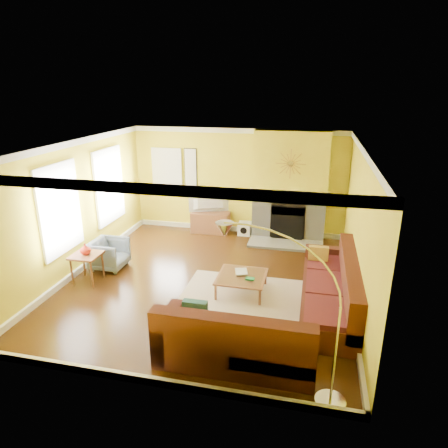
% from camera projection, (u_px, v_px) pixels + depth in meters
% --- Properties ---
extents(floor, '(5.50, 6.00, 0.02)m').
position_uv_depth(floor, '(208.00, 282.00, 7.96)').
color(floor, '#4F2C10').
rests_on(floor, ground).
extents(ceiling, '(5.50, 6.00, 0.02)m').
position_uv_depth(ceiling, '(206.00, 144.00, 7.07)').
color(ceiling, white).
rests_on(ceiling, ground).
extents(wall_back, '(5.50, 0.02, 2.70)m').
position_uv_depth(wall_back, '(238.00, 182.00, 10.29)').
color(wall_back, yellow).
rests_on(wall_back, ground).
extents(wall_front, '(5.50, 0.02, 2.70)m').
position_uv_depth(wall_front, '(141.00, 294.00, 4.75)').
color(wall_front, yellow).
rests_on(wall_front, ground).
extents(wall_left, '(0.02, 6.00, 2.70)m').
position_uv_depth(wall_left, '(76.00, 208.00, 8.10)').
color(wall_left, yellow).
rests_on(wall_left, ground).
extents(wall_right, '(0.02, 6.00, 2.70)m').
position_uv_depth(wall_right, '(360.00, 228.00, 6.93)').
color(wall_right, yellow).
rests_on(wall_right, ground).
extents(baseboard, '(5.50, 6.00, 0.12)m').
position_uv_depth(baseboard, '(208.00, 279.00, 7.94)').
color(baseboard, white).
rests_on(baseboard, floor).
extents(crown_molding, '(5.50, 6.00, 0.12)m').
position_uv_depth(crown_molding, '(206.00, 148.00, 7.09)').
color(crown_molding, white).
rests_on(crown_molding, ceiling).
extents(window_left_near, '(0.06, 1.22, 1.72)m').
position_uv_depth(window_left_near, '(108.00, 186.00, 9.24)').
color(window_left_near, white).
rests_on(window_left_near, wall_left).
extents(window_left_far, '(0.06, 1.22, 1.72)m').
position_uv_depth(window_left_far, '(59.00, 209.00, 7.49)').
color(window_left_far, white).
rests_on(window_left_far, wall_left).
extents(window_back, '(0.82, 0.06, 1.22)m').
position_uv_depth(window_back, '(167.00, 171.00, 10.57)').
color(window_back, white).
rests_on(window_back, wall_back).
extents(wall_art, '(0.34, 0.04, 1.14)m').
position_uv_depth(wall_art, '(191.00, 170.00, 10.43)').
color(wall_art, white).
rests_on(wall_art, wall_back).
extents(fireplace, '(1.80, 0.40, 2.70)m').
position_uv_depth(fireplace, '(290.00, 186.00, 9.81)').
color(fireplace, '#989590').
rests_on(fireplace, floor).
extents(mantel, '(1.92, 0.22, 0.08)m').
position_uv_depth(mantel, '(289.00, 193.00, 9.62)').
color(mantel, white).
rests_on(mantel, fireplace).
extents(hearth, '(1.80, 0.70, 0.06)m').
position_uv_depth(hearth, '(285.00, 244.00, 9.74)').
color(hearth, '#989590').
rests_on(hearth, floor).
extents(sunburst, '(0.70, 0.04, 0.70)m').
position_uv_depth(sunburst, '(291.00, 164.00, 9.40)').
color(sunburst, olive).
rests_on(sunburst, fireplace).
extents(rug, '(2.40, 1.80, 0.02)m').
position_uv_depth(rug, '(246.00, 297.00, 7.34)').
color(rug, beige).
rests_on(rug, floor).
extents(sectional_sofa, '(2.84, 3.64, 0.90)m').
position_uv_depth(sectional_sofa, '(270.00, 289.00, 6.72)').
color(sectional_sofa, '#51221A').
rests_on(sectional_sofa, floor).
extents(coffee_table, '(0.89, 0.89, 0.35)m').
position_uv_depth(coffee_table, '(241.00, 284.00, 7.48)').
color(coffee_table, white).
rests_on(coffee_table, floor).
extents(media_console, '(0.99, 0.44, 0.54)m').
position_uv_depth(media_console, '(211.00, 222.00, 10.54)').
color(media_console, brown).
rests_on(media_console, floor).
extents(tv, '(1.10, 0.52, 0.64)m').
position_uv_depth(tv, '(210.00, 201.00, 10.35)').
color(tv, black).
rests_on(tv, media_console).
extents(subwoofer, '(0.33, 0.33, 0.33)m').
position_uv_depth(subwoofer, '(245.00, 228.00, 10.41)').
color(subwoofer, white).
rests_on(subwoofer, floor).
extents(armchair, '(0.70, 0.68, 0.64)m').
position_uv_depth(armchair, '(109.00, 254.00, 8.45)').
color(armchair, slate).
rests_on(armchair, floor).
extents(side_table, '(0.53, 0.53, 0.59)m').
position_uv_depth(side_table, '(88.00, 268.00, 7.87)').
color(side_table, brown).
rests_on(side_table, floor).
extents(vase, '(0.21, 0.21, 0.22)m').
position_uv_depth(vase, '(85.00, 249.00, 7.73)').
color(vase, red).
rests_on(vase, side_table).
extents(book, '(0.29, 0.34, 0.03)m').
position_uv_depth(book, '(236.00, 272.00, 7.53)').
color(book, white).
rests_on(book, coffee_table).
extents(arc_lamp, '(1.42, 0.36, 2.25)m').
position_uv_depth(arc_lamp, '(284.00, 319.00, 4.66)').
color(arc_lamp, silver).
rests_on(arc_lamp, floor).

